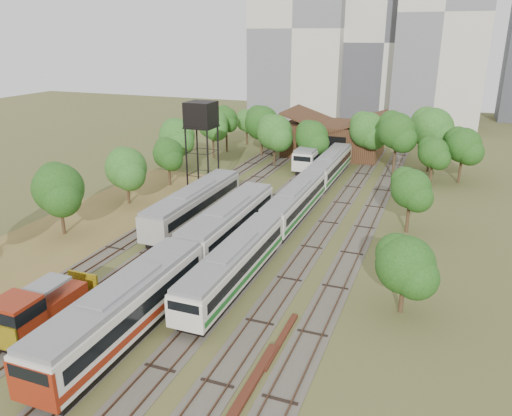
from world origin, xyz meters
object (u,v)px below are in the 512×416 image
at_px(railcar_green_set, 295,202).
at_px(shunter_locomotive, 37,312).
at_px(railcar_red_set, 186,259).
at_px(water_tower, 201,117).

bearing_deg(railcar_green_set, shunter_locomotive, -109.09).
xyz_separation_m(railcar_red_set, railcar_green_set, (4.00, 18.33, -0.27)).
bearing_deg(water_tower, shunter_locomotive, -83.78).
height_order(railcar_red_set, shunter_locomotive, railcar_red_set).
height_order(railcar_green_set, shunter_locomotive, shunter_locomotive).
xyz_separation_m(shunter_locomotive, water_tower, (-3.56, 32.71, 8.47)).
bearing_deg(shunter_locomotive, railcar_green_set, 70.91).
height_order(shunter_locomotive, water_tower, water_tower).
distance_m(railcar_red_set, water_tower, 25.42).
bearing_deg(railcar_green_set, railcar_red_set, -102.31).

